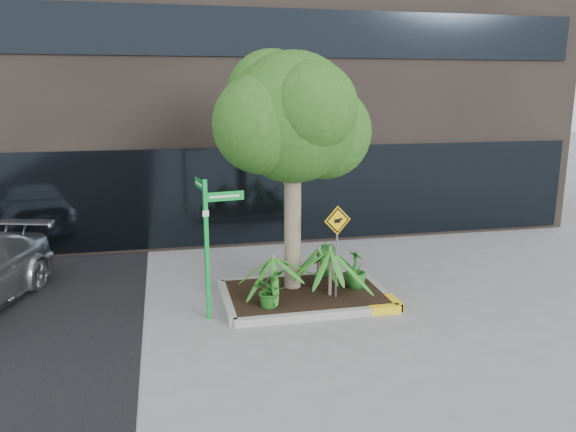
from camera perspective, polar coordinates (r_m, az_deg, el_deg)
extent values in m
plane|color=gray|center=(11.30, 1.10, -8.99)|extent=(80.00, 80.00, 0.00)
cube|color=#9E9E99|center=(12.59, 0.47, -6.31)|extent=(3.20, 0.15, 0.15)
cube|color=#9E9E99|center=(10.60, 3.21, -10.08)|extent=(3.20, 0.15, 0.15)
cube|color=#9E9E99|center=(11.32, -6.24, -8.62)|extent=(0.15, 2.20, 0.15)
cube|color=#9E9E99|center=(12.06, 9.16, -7.35)|extent=(0.15, 2.20, 0.15)
cube|color=yellow|center=(11.01, 9.83, -9.37)|extent=(0.60, 0.17, 0.15)
cube|color=black|center=(11.57, 1.72, -7.82)|extent=(3.05, 2.05, 0.06)
cylinder|color=gray|center=(11.44, 0.47, -0.27)|extent=(0.34, 0.34, 3.22)
cylinder|color=gray|center=(11.26, 1.02, 5.62)|extent=(0.61, 0.17, 1.04)
sphere|color=#255718|center=(11.16, 0.49, 9.98)|extent=(2.57, 2.57, 2.57)
sphere|color=#255718|center=(11.69, 3.75, 8.49)|extent=(1.93, 1.93, 1.93)
sphere|color=#255718|center=(10.83, -2.61, 9.31)|extent=(1.93, 1.93, 1.93)
sphere|color=#255718|center=(10.59, 2.45, 10.98)|extent=(1.72, 1.72, 1.72)
sphere|color=#255718|center=(11.61, -1.70, 12.19)|extent=(1.82, 1.82, 1.82)
cylinder|color=gray|center=(11.26, 4.31, -5.57)|extent=(0.07, 0.07, 1.01)
cylinder|color=gray|center=(11.09, -1.47, -6.12)|extent=(0.07, 0.07, 0.90)
cylinder|color=gray|center=(11.97, 3.12, -4.93)|extent=(0.07, 0.07, 0.81)
imported|color=#20601B|center=(10.69, -1.98, -7.48)|extent=(0.82, 0.82, 0.68)
imported|color=#236E21|center=(11.75, 6.91, -5.33)|extent=(0.55, 0.55, 0.81)
imported|color=#23661F|center=(10.76, -1.51, -7.18)|extent=(0.54, 0.54, 0.74)
imported|color=#1F6C22|center=(12.39, 3.94, -4.36)|extent=(0.62, 0.62, 0.79)
cube|color=#0EA034|center=(10.33, -8.25, -3.53)|extent=(0.09, 0.09, 2.63)
cube|color=#0EA034|center=(10.18, -6.48, 2.01)|extent=(0.73, 0.14, 0.17)
cube|color=#0EA034|center=(10.41, -8.93, 3.21)|extent=(0.14, 0.73, 0.17)
cube|color=white|center=(10.17, -6.47, 1.99)|extent=(0.56, 0.10, 0.04)
cube|color=white|center=(10.41, -9.01, 3.21)|extent=(0.10, 0.56, 0.04)
cube|color=white|center=(10.11, -8.36, 0.24)|extent=(0.11, 0.02, 0.11)
cylinder|color=slate|center=(11.06, 4.95, -4.04)|extent=(0.05, 0.07, 1.70)
cube|color=yellow|center=(10.86, 5.05, -0.44)|extent=(0.56, 0.13, 0.57)
cube|color=black|center=(10.85, 5.07, -0.45)|extent=(0.50, 0.11, 0.51)
cube|color=yellow|center=(10.85, 5.08, -0.45)|extent=(0.42, 0.09, 0.43)
cube|color=black|center=(10.84, 5.04, -0.51)|extent=(0.13, 0.03, 0.08)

